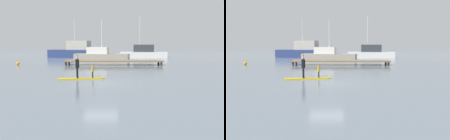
# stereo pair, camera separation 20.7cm
# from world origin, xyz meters

# --- Properties ---
(ground_plane) EXTENTS (240.00, 240.00, 0.00)m
(ground_plane) POSITION_xyz_m (0.00, 0.00, 0.00)
(ground_plane) COLOR slate
(paddleboard_near) EXTENTS (3.78, 1.50, 0.10)m
(paddleboard_near) POSITION_xyz_m (-1.67, 2.18, 0.05)
(paddleboard_near) COLOR gold
(paddleboard_near) RESTS_ON ground
(paddler_adult) EXTENTS (0.37, 0.52, 1.89)m
(paddler_adult) POSITION_xyz_m (-2.00, 2.10, 1.09)
(paddler_adult) COLOR black
(paddler_adult) RESTS_ON paddleboard_near
(paddler_child_solo) EXTENTS (0.22, 0.37, 1.10)m
(paddler_child_solo) POSITION_xyz_m (-0.78, 2.38, 0.68)
(paddler_child_solo) COLOR black
(paddler_child_solo) RESTS_ON paddleboard_near
(fishing_boat_white_large) EXTENTS (11.53, 5.92, 8.14)m
(fishing_boat_white_large) POSITION_xyz_m (-7.15, 37.03, 1.33)
(fishing_boat_white_large) COLOR navy
(fishing_boat_white_large) RESTS_ON ground
(fishing_boat_green_midground) EXTENTS (9.37, 4.07, 6.89)m
(fishing_boat_green_midground) POSITION_xyz_m (-1.28, 25.49, 0.86)
(fishing_boat_green_midground) COLOR #9E9384
(fishing_boat_green_midground) RESTS_ON ground
(motor_boat_small_navy) EXTENTS (9.94, 3.65, 8.68)m
(motor_boat_small_navy) POSITION_xyz_m (7.08, 37.11, 1.04)
(motor_boat_small_navy) COLOR silver
(motor_boat_small_navy) RESTS_ON ground
(floating_dock) EXTENTS (13.23, 2.94, 0.65)m
(floating_dock) POSITION_xyz_m (0.87, 17.21, 0.55)
(floating_dock) COLOR #846B4C
(floating_dock) RESTS_ON ground
(mooring_buoy_near) EXTENTS (0.45, 0.45, 0.45)m
(mooring_buoy_near) POSITION_xyz_m (-12.14, 16.87, 0.22)
(mooring_buoy_near) COLOR orange
(mooring_buoy_near) RESTS_ON ground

